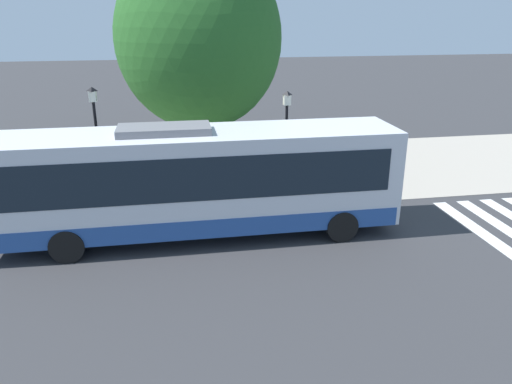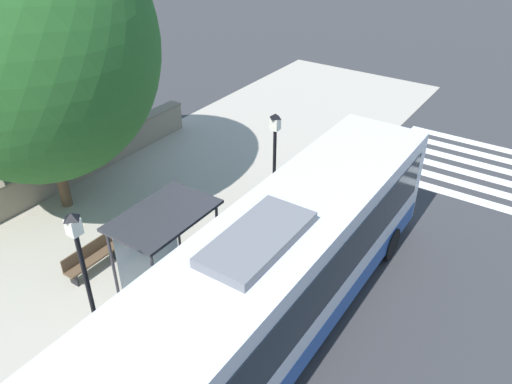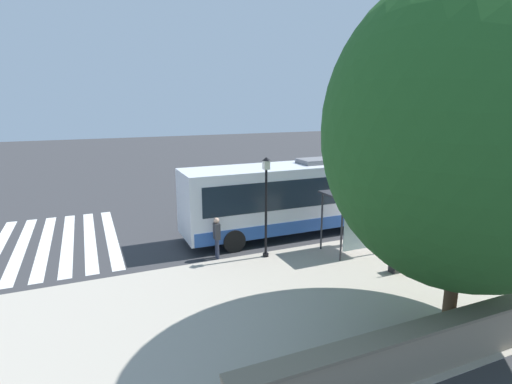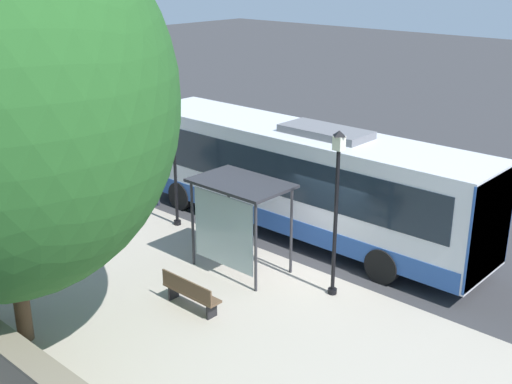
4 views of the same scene
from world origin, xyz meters
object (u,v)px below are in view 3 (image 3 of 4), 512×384
at_px(pedestrian, 217,234).
at_px(street_lamp_near, 266,199).
at_px(bus, 309,195).
at_px(bus_shelter, 359,203).
at_px(street_lamp_far, 400,184).
at_px(bench, 408,259).
at_px(shade_tree, 470,131).
at_px(parked_car_behind_bus, 477,193).

relative_size(pedestrian, street_lamp_near, 0.41).
distance_m(bus, bus_shelter, 3.38).
distance_m(pedestrian, street_lamp_far, 8.72).
height_order(bench, street_lamp_near, street_lamp_near).
bearing_deg(bench, shade_tree, 152.53).
bearing_deg(bus_shelter, street_lamp_near, 74.31).
bearing_deg(pedestrian, bench, -123.02).
xyz_separation_m(pedestrian, shade_tree, (-7.60, -4.49, 4.60)).
relative_size(street_lamp_near, parked_car_behind_bus, 0.93).
bearing_deg(shade_tree, bus, -4.82).
bearing_deg(street_lamp_far, bench, 144.19).
relative_size(pedestrian, bench, 0.98).
height_order(street_lamp_near, shade_tree, shade_tree).
bearing_deg(shade_tree, pedestrian, 30.57).
relative_size(bench, street_lamp_near, 0.42).
xyz_separation_m(bench, street_lamp_near, (3.42, 4.40, 2.02)).
height_order(bench, shade_tree, shade_tree).
distance_m(bench, parked_car_behind_bus, 11.55).
bearing_deg(parked_car_behind_bus, street_lamp_near, 96.90).
distance_m(street_lamp_far, parked_car_behind_bus, 8.55).
bearing_deg(bus_shelter, street_lamp_far, -76.19).
bearing_deg(bench, street_lamp_far, -35.81).
relative_size(street_lamp_near, shade_tree, 0.43).
xyz_separation_m(bench, shade_tree, (-3.50, 1.82, 5.15)).
bearing_deg(bus_shelter, shade_tree, 168.29).
xyz_separation_m(bus, bus_shelter, (-3.34, -0.44, 0.29)).
relative_size(bus, parked_car_behind_bus, 2.77).
bearing_deg(street_lamp_far, parked_car_behind_bus, -75.09).
height_order(bus_shelter, bench, bus_shelter).
xyz_separation_m(pedestrian, street_lamp_near, (-0.68, -1.91, 1.47)).
height_order(bus, bus_shelter, bus).
xyz_separation_m(street_lamp_far, parked_car_behind_bus, (2.16, -8.10, -1.64)).
bearing_deg(street_lamp_near, pedestrian, 70.44).
height_order(street_lamp_far, shade_tree, shade_tree).
relative_size(bus, bus_shelter, 4.59).
height_order(street_lamp_far, parked_car_behind_bus, street_lamp_far).
height_order(bus, street_lamp_far, street_lamp_far).
xyz_separation_m(pedestrian, street_lamp_far, (-1.05, -8.51, 1.61)).
height_order(street_lamp_near, street_lamp_far, street_lamp_far).
bearing_deg(shade_tree, street_lamp_near, 20.46).
relative_size(bus, shade_tree, 1.27).
bearing_deg(bus_shelter, bus, 7.49).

